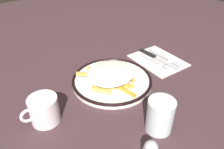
# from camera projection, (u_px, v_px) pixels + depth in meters

# --- Properties ---
(ground_plane) EXTENTS (2.60, 2.60, 0.00)m
(ground_plane) POSITION_uv_depth(u_px,v_px,m) (112.00, 83.00, 0.80)
(ground_plane) COLOR #3F2A2E
(plate) EXTENTS (0.29, 0.29, 0.02)m
(plate) POSITION_uv_depth(u_px,v_px,m) (112.00, 80.00, 0.79)
(plate) COLOR white
(plate) RESTS_ON ground_plane
(fries_heap) EXTENTS (0.22, 0.23, 0.04)m
(fries_heap) POSITION_uv_depth(u_px,v_px,m) (110.00, 74.00, 0.77)
(fries_heap) COLOR #E7BD67
(fries_heap) RESTS_ON plate
(napkin) EXTENTS (0.18, 0.22, 0.01)m
(napkin) POSITION_uv_depth(u_px,v_px,m) (158.00, 60.00, 0.93)
(napkin) COLOR silver
(napkin) RESTS_ON ground_plane
(fork) EXTENTS (0.02, 0.18, 0.01)m
(fork) POSITION_uv_depth(u_px,v_px,m) (165.00, 58.00, 0.93)
(fork) COLOR silver
(fork) RESTS_ON napkin
(knife) EXTENTS (0.03, 0.21, 0.01)m
(knife) POSITION_uv_depth(u_px,v_px,m) (155.00, 57.00, 0.93)
(knife) COLOR black
(knife) RESTS_ON napkin
(spoon) EXTENTS (0.03, 0.15, 0.01)m
(spoon) POSITION_uv_depth(u_px,v_px,m) (160.00, 64.00, 0.89)
(spoon) COLOR silver
(spoon) RESTS_ON napkin
(water_glass) EXTENTS (0.07, 0.07, 0.10)m
(water_glass) POSITION_uv_depth(u_px,v_px,m) (160.00, 115.00, 0.59)
(water_glass) COLOR silver
(water_glass) RESTS_ON ground_plane
(coffee_mug) EXTENTS (0.11, 0.08, 0.08)m
(coffee_mug) POSITION_uv_depth(u_px,v_px,m) (44.00, 110.00, 0.62)
(coffee_mug) COLOR white
(coffee_mug) RESTS_ON ground_plane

